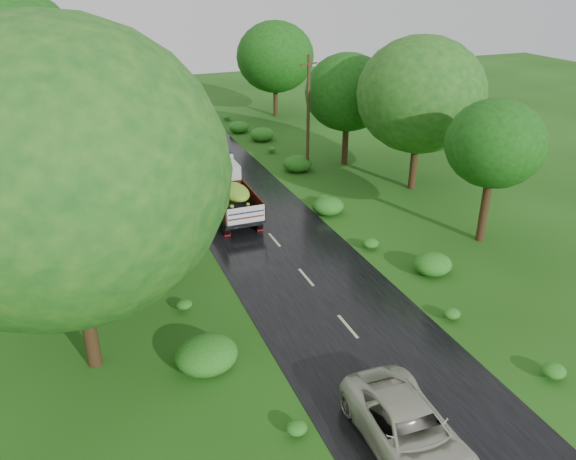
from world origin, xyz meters
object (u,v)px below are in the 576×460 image
utility_pole (308,114)px  truck_far (200,145)px  car (409,430)px  truck_near (229,192)px

utility_pole → truck_far: bearing=136.9°
truck_far → car: bearing=-88.3°
truck_far → car: size_ratio=1.44×
truck_far → utility_pole: 7.42m
truck_near → utility_pole: size_ratio=0.76×
utility_pole → car: bearing=-123.9°
truck_near → utility_pole: bearing=36.7°
truck_far → car: truck_far is taller
utility_pole → truck_near: bearing=-161.1°
truck_near → utility_pole: 8.79m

